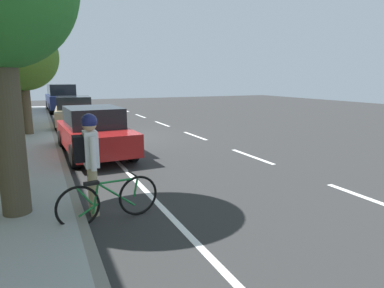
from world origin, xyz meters
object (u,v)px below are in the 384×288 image
parked_sedan_red_mid (94,132)px  parked_sedan_tan_second (74,112)px  parked_suv_dark_blue_nearest (62,98)px  cyclist_with_backpack (89,153)px  street_tree_near_cyclist (22,57)px  pedestrian_on_phone (1,109)px  bicycle_at_curb (109,200)px

parked_sedan_red_mid → parked_sedan_tan_second: bearing=-90.6°
parked_suv_dark_blue_nearest → cyclist_with_backpack: bearing=87.8°
street_tree_near_cyclist → pedestrian_on_phone: size_ratio=2.87×
parked_sedan_tan_second → cyclist_with_backpack: bearing=85.9°
parked_suv_dark_blue_nearest → pedestrian_on_phone: parked_suv_dark_blue_nearest is taller
parked_sedan_red_mid → pedestrian_on_phone: bearing=-65.3°
bicycle_at_curb → pedestrian_on_phone: pedestrian_on_phone is taller
parked_sedan_tan_second → bicycle_at_curb: bearing=87.1°
parked_suv_dark_blue_nearest → street_tree_near_cyclist: (1.99, 10.68, 2.22)m
parked_suv_dark_blue_nearest → pedestrian_on_phone: (3.09, 8.59, -0.01)m
bicycle_at_curb → street_tree_near_cyclist: 10.41m
parked_suv_dark_blue_nearest → cyclist_with_backpack: size_ratio=2.63×
parked_suv_dark_blue_nearest → bicycle_at_curb: (0.56, 20.59, -0.64)m
parked_sedan_tan_second → pedestrian_on_phone: bearing=4.6°
parked_suv_dark_blue_nearest → cyclist_with_backpack: (0.79, 20.14, 0.09)m
parked_sedan_tan_second → cyclist_with_backpack: size_ratio=2.49×
parked_sedan_red_mid → street_tree_near_cyclist: bearing=-66.8°
parked_suv_dark_blue_nearest → parked_sedan_red_mid: parked_suv_dark_blue_nearest is taller
cyclist_with_backpack → street_tree_near_cyclist: 9.77m
parked_suv_dark_blue_nearest → parked_sedan_red_mid: bearing=90.0°
parked_sedan_tan_second → parked_suv_dark_blue_nearest: bearing=-89.6°
parked_sedan_tan_second → cyclist_with_backpack: 11.83m
street_tree_near_cyclist → bicycle_at_curb: bearing=98.2°
parked_suv_dark_blue_nearest → bicycle_at_curb: 20.60m
cyclist_with_backpack → pedestrian_on_phone: (2.31, -11.55, -0.10)m
parked_sedan_tan_second → pedestrian_on_phone: 3.18m
parked_sedan_tan_second → bicycle_at_curb: 12.27m
parked_sedan_tan_second → pedestrian_on_phone: size_ratio=2.86×
cyclist_with_backpack → parked_sedan_tan_second: bearing=-94.1°
cyclist_with_backpack → street_tree_near_cyclist: (1.21, -9.46, 2.13)m
parked_suv_dark_blue_nearest → bicycle_at_curb: parked_suv_dark_blue_nearest is taller
parked_sedan_tan_second → parked_sedan_red_mid: same height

